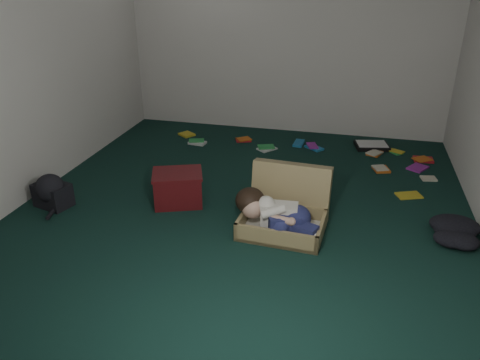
% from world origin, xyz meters
% --- Properties ---
extents(floor, '(4.50, 4.50, 0.00)m').
position_xyz_m(floor, '(0.00, 0.00, 0.00)').
color(floor, black).
rests_on(floor, ground).
extents(wall_back, '(4.50, 0.00, 4.50)m').
position_xyz_m(wall_back, '(0.00, 2.25, 1.30)').
color(wall_back, silver).
rests_on(wall_back, ground).
extents(wall_front, '(4.50, 0.00, 4.50)m').
position_xyz_m(wall_front, '(0.00, -2.25, 1.30)').
color(wall_front, silver).
rests_on(wall_front, ground).
extents(wall_left, '(0.00, 4.50, 4.50)m').
position_xyz_m(wall_left, '(-2.00, 0.00, 1.30)').
color(wall_left, silver).
rests_on(wall_left, ground).
extents(suitcase, '(0.72, 0.70, 0.50)m').
position_xyz_m(suitcase, '(0.41, -0.21, 0.15)').
color(suitcase, '#988453').
rests_on(suitcase, floor).
extents(person, '(0.72, 0.38, 0.31)m').
position_xyz_m(person, '(0.35, -0.37, 0.19)').
color(person, silver).
rests_on(person, suitcase).
extents(maroon_bin, '(0.54, 0.48, 0.31)m').
position_xyz_m(maroon_bin, '(-0.61, -0.04, 0.15)').
color(maroon_bin, '#501013').
rests_on(maroon_bin, floor).
extents(backpack, '(0.46, 0.40, 0.24)m').
position_xyz_m(backpack, '(-1.70, -0.37, 0.12)').
color(backpack, black).
rests_on(backpack, floor).
extents(clothing_pile, '(0.52, 0.44, 0.16)m').
position_xyz_m(clothing_pile, '(1.70, -0.10, 0.08)').
color(clothing_pile, black).
rests_on(clothing_pile, floor).
extents(paper_tray, '(0.43, 0.36, 0.05)m').
position_xyz_m(paper_tray, '(1.14, 1.85, 0.03)').
color(paper_tray, black).
rests_on(paper_tray, floor).
extents(book_scatter, '(3.08, 1.37, 0.02)m').
position_xyz_m(book_scatter, '(0.65, 1.46, 0.01)').
color(book_scatter, gold).
rests_on(book_scatter, floor).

